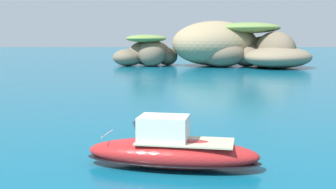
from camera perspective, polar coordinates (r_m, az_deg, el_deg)
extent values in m
ellipsoid|color=#756651|center=(71.03, 7.13, 5.37)|extent=(9.84, 9.50, 4.40)
ellipsoid|color=#9E8966|center=(74.31, 6.22, 6.69)|extent=(20.37, 20.05, 7.52)
ellipsoid|color=#756651|center=(71.10, 13.91, 5.74)|extent=(8.21, 8.98, 5.73)
ellipsoid|color=#9E8966|center=(76.52, 13.03, 5.64)|extent=(12.30, 12.73, 5.05)
ellipsoid|color=#84755B|center=(70.51, 14.27, 4.76)|extent=(15.18, 15.55, 3.38)
ellipsoid|color=#756651|center=(73.07, 10.36, 5.16)|extent=(6.70, 8.43, 3.88)
ellipsoid|color=olive|center=(73.16, 10.53, 8.60)|extent=(10.35, 9.41, 1.76)
ellipsoid|color=#756651|center=(71.99, -2.12, 5.38)|extent=(6.40, 6.40, 4.21)
ellipsoid|color=#84755B|center=(75.10, -0.06, 5.03)|extent=(4.43, 5.10, 3.05)
ellipsoid|color=#9E8966|center=(74.18, -1.66, 5.47)|extent=(4.75, 4.94, 4.28)
ellipsoid|color=#756651|center=(75.00, -2.44, 5.51)|extent=(10.18, 10.13, 4.31)
ellipsoid|color=#756651|center=(73.60, -5.23, 4.88)|extent=(6.93, 7.27, 2.86)
ellipsoid|color=olive|center=(72.49, -2.88, 7.36)|extent=(6.77, 6.16, 1.28)
ellipsoid|color=red|center=(16.54, 0.57, -7.72)|extent=(6.79, 3.11, 1.11)
ellipsoid|color=black|center=(16.61, 0.57, -8.55)|extent=(6.92, 3.17, 0.13)
cube|color=#C6B793|center=(16.35, 2.28, -6.20)|extent=(3.84, 2.29, 0.06)
cube|color=silver|center=(16.37, -0.56, -4.42)|extent=(2.05, 1.68, 0.92)
cube|color=#2D4756|center=(16.55, -3.75, -3.98)|extent=(0.45, 1.29, 0.49)
cylinder|color=silver|center=(16.99, -7.97, -5.11)|extent=(0.28, 1.36, 0.04)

